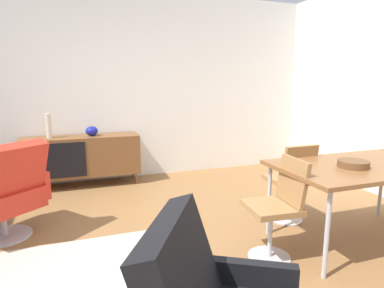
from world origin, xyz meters
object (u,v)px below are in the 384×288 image
wooden_bowl_on_table (353,164)px  dining_chair_back_left (291,179)px  sideboard (82,156)px  vase_cobalt (92,131)px  dining_chair_near_window (278,205)px  vase_sculptural_dark (49,126)px  lounge_chair_red (4,192)px  dining_table (363,169)px

wooden_bowl_on_table → dining_chair_back_left: 0.71m
sideboard → wooden_bowl_on_table: (2.23, -2.64, 0.33)m
vase_cobalt → dining_chair_near_window: same height
vase_cobalt → vase_sculptural_dark: (-0.55, 0.00, 0.10)m
vase_sculptural_dark → wooden_bowl_on_table: size_ratio=1.28×
sideboard → vase_sculptural_dark: 0.60m
wooden_bowl_on_table → lounge_chair_red: 3.17m
vase_sculptural_dark → lounge_chair_red: vase_sculptural_dark is taller
vase_cobalt → dining_table: bearing=-49.0°
dining_table → dining_chair_near_window: (-0.89, -0.00, -0.23)m
vase_cobalt → dining_chair_near_window: 2.95m
sideboard → wooden_bowl_on_table: wooden_bowl_on_table is taller
sideboard → dining_table: dining_table is taller
wooden_bowl_on_table → dining_chair_back_left: bearing=105.2°
vase_cobalt → dining_chair_near_window: size_ratio=0.20×
vase_cobalt → wooden_bowl_on_table: (2.07, -2.65, -0.02)m
dining_table → dining_chair_back_left: dining_chair_back_left is taller
sideboard → vase_cobalt: (0.16, 0.00, 0.35)m
lounge_chair_red → wooden_bowl_on_table: bearing=-21.8°
vase_sculptural_dark → dining_chair_back_left: size_ratio=0.39×
sideboard → vase_sculptural_dark: bearing=179.7°
vase_cobalt → dining_table: 3.43m
vase_sculptural_dark → dining_chair_near_window: 3.25m
vase_cobalt → sideboard: bearing=-179.3°
wooden_bowl_on_table → dining_chair_near_window: dining_chair_near_window is taller
vase_cobalt → wooden_bowl_on_table: size_ratio=0.65×
sideboard → wooden_bowl_on_table: 3.47m
vase_cobalt → vase_sculptural_dark: vase_sculptural_dark is taller
vase_cobalt → wooden_bowl_on_table: 3.36m
wooden_bowl_on_table → lounge_chair_red: size_ratio=0.27×
vase_cobalt → dining_chair_back_left: size_ratio=0.20×
vase_sculptural_dark → wooden_bowl_on_table: bearing=-45.3°
dining_chair_back_left → lounge_chair_red: bearing=168.6°
wooden_bowl_on_table → dining_chair_back_left: (-0.17, 0.62, -0.30)m
dining_chair_near_window → wooden_bowl_on_table: bearing=-4.3°
sideboard → lounge_chair_red: lounge_chair_red is taller
sideboard → dining_chair_back_left: dining_chair_back_left is taller
vase_sculptural_dark → dining_chair_back_left: 3.21m
dining_chair_back_left → dining_table: bearing=-58.0°
vase_sculptural_dark → wooden_bowl_on_table: (2.62, -2.65, -0.12)m
dining_table → dining_chair_back_left: (-0.35, 0.56, -0.23)m
sideboard → dining_chair_near_window: bearing=-59.6°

